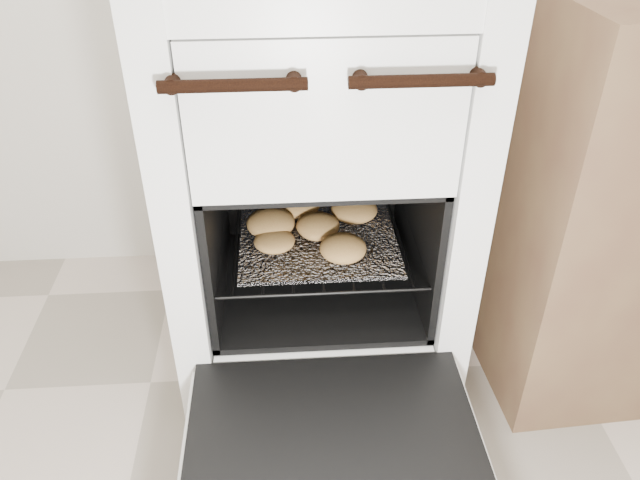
{
  "coord_description": "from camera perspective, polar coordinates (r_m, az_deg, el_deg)",
  "views": [
    {
      "loc": [
        -0.01,
        -0.01,
        1.09
      ],
      "look_at": [
        0.06,
        1.03,
        0.39
      ],
      "focal_mm": 35.0,
      "sensor_mm": 36.0,
      "label": 1
    }
  ],
  "objects": [
    {
      "name": "foil_sheet",
      "position": [
        1.33,
        -0.17,
        0.03
      ],
      "size": [
        0.33,
        0.29,
        0.01
      ],
      "primitive_type": "cube",
      "color": "white",
      "rests_on": "oven_rack"
    },
    {
      "name": "oven_door",
      "position": [
        1.13,
        1.27,
        -18.33
      ],
      "size": [
        0.53,
        0.41,
        0.04
      ],
      "color": "black",
      "rests_on": "stove"
    },
    {
      "name": "baked_rolls",
      "position": [
        1.33,
        -0.81,
        1.56
      ],
      "size": [
        0.3,
        0.3,
        0.05
      ],
      "color": "tan",
      "rests_on": "foil_sheet"
    },
    {
      "name": "oven_rack",
      "position": [
        1.35,
        -0.23,
        0.29
      ],
      "size": [
        0.43,
        0.41,
        0.01
      ],
      "color": "black",
      "rests_on": "stove"
    },
    {
      "name": "stove",
      "position": [
        1.35,
        -0.41,
        5.08
      ],
      "size": [
        0.58,
        0.65,
        0.89
      ],
      "color": "white",
      "rests_on": "ground"
    }
  ]
}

